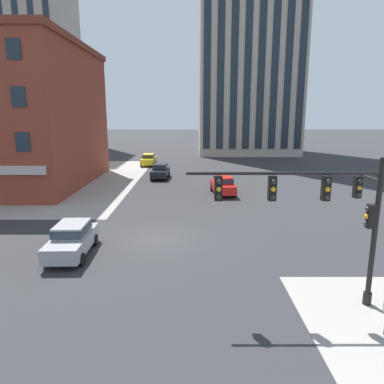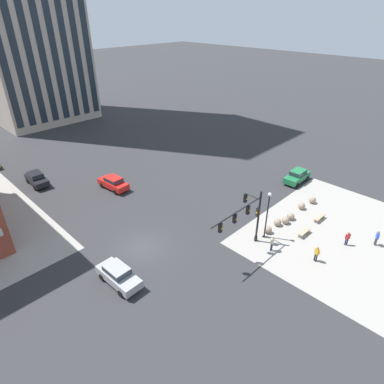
{
  "view_description": "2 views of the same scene",
  "coord_description": "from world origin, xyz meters",
  "px_view_note": "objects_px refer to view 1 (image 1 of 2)",
  "views": [
    {
      "loc": [
        2.03,
        -19.87,
        7.21
      ],
      "look_at": [
        2.02,
        3.26,
        2.15
      ],
      "focal_mm": 33.16,
      "sensor_mm": 36.0,
      "label": 1
    },
    {
      "loc": [
        -14.43,
        -21.2,
        20.62
      ],
      "look_at": [
        5.76,
        -1.27,
        4.5
      ],
      "focal_mm": 30.42,
      "sensor_mm": 36.0,
      "label": 2
    }
  ],
  "objects_px": {
    "car_main_northbound_near": "(160,171)",
    "car_cross_eastbound": "(223,184)",
    "car_main_northbound_far": "(149,159)",
    "traffic_signal_main": "(330,209)",
    "car_main_southbound_near": "(72,238)"
  },
  "relations": [
    {
      "from": "traffic_signal_main",
      "to": "car_main_northbound_far",
      "type": "relative_size",
      "value": 1.61
    },
    {
      "from": "car_main_northbound_near",
      "to": "car_main_northbound_far",
      "type": "bearing_deg",
      "value": 103.94
    },
    {
      "from": "car_main_northbound_far",
      "to": "car_main_southbound_near",
      "type": "bearing_deg",
      "value": -89.96
    },
    {
      "from": "traffic_signal_main",
      "to": "car_cross_eastbound",
      "type": "xyz_separation_m",
      "value": [
        -2.27,
        19.33,
        -2.88
      ]
    },
    {
      "from": "traffic_signal_main",
      "to": "car_main_northbound_near",
      "type": "height_order",
      "value": "traffic_signal_main"
    },
    {
      "from": "car_cross_eastbound",
      "to": "car_main_northbound_far",
      "type": "bearing_deg",
      "value": 115.74
    },
    {
      "from": "traffic_signal_main",
      "to": "car_main_northbound_far",
      "type": "distance_m",
      "value": 40.06
    },
    {
      "from": "car_main_southbound_near",
      "to": "car_cross_eastbound",
      "type": "distance_m",
      "value": 17.13
    },
    {
      "from": "car_main_northbound_far",
      "to": "traffic_signal_main",
      "type": "bearing_deg",
      "value": -73.4
    },
    {
      "from": "car_main_northbound_near",
      "to": "car_main_northbound_far",
      "type": "relative_size",
      "value": 1.0
    },
    {
      "from": "traffic_signal_main",
      "to": "car_main_northbound_far",
      "type": "height_order",
      "value": "traffic_signal_main"
    },
    {
      "from": "traffic_signal_main",
      "to": "car_main_northbound_near",
      "type": "bearing_deg",
      "value": 107.61
    },
    {
      "from": "car_main_northbound_near",
      "to": "car_main_southbound_near",
      "type": "height_order",
      "value": "same"
    },
    {
      "from": "car_main_northbound_near",
      "to": "car_main_southbound_near",
      "type": "bearing_deg",
      "value": -96.53
    },
    {
      "from": "car_main_northbound_near",
      "to": "car_cross_eastbound",
      "type": "distance_m",
      "value": 10.57
    }
  ]
}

